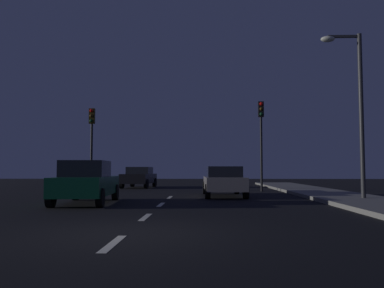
# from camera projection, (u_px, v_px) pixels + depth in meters

# --- Properties ---
(ground_plane) EXTENTS (80.00, 80.00, 0.00)m
(ground_plane) POSITION_uv_depth(u_px,v_px,m) (163.00, 203.00, 14.98)
(ground_plane) COLOR black
(sidewalk_curb_right) EXTENTS (3.00, 40.00, 0.15)m
(sidewalk_curb_right) POSITION_uv_depth(u_px,v_px,m) (365.00, 202.00, 14.76)
(sidewalk_curb_right) COLOR gray
(sidewalk_curb_right) RESTS_ON ground_plane
(lane_stripe_nearest) EXTENTS (0.16, 1.60, 0.01)m
(lane_stripe_nearest) POSITION_uv_depth(u_px,v_px,m) (113.00, 243.00, 6.80)
(lane_stripe_nearest) COLOR silver
(lane_stripe_nearest) RESTS_ON ground_plane
(lane_stripe_second) EXTENTS (0.16, 1.60, 0.01)m
(lane_stripe_second) POSITION_uv_depth(u_px,v_px,m) (145.00, 217.00, 10.59)
(lane_stripe_second) COLOR silver
(lane_stripe_second) RESTS_ON ground_plane
(lane_stripe_third) EXTENTS (0.16, 1.60, 0.01)m
(lane_stripe_third) POSITION_uv_depth(u_px,v_px,m) (161.00, 205.00, 14.38)
(lane_stripe_third) COLOR silver
(lane_stripe_third) RESTS_ON ground_plane
(lane_stripe_fourth) EXTENTS (0.16, 1.60, 0.01)m
(lane_stripe_fourth) POSITION_uv_depth(u_px,v_px,m) (170.00, 197.00, 18.17)
(lane_stripe_fourth) COLOR silver
(lane_stripe_fourth) RESTS_ON ground_plane
(traffic_signal_left) EXTENTS (0.32, 0.38, 4.87)m
(traffic_signal_left) POSITION_uv_depth(u_px,v_px,m) (92.00, 133.00, 23.61)
(traffic_signal_left) COLOR black
(traffic_signal_left) RESTS_ON ground_plane
(traffic_signal_right) EXTENTS (0.32, 0.38, 5.23)m
(traffic_signal_right) POSITION_uv_depth(u_px,v_px,m) (261.00, 129.00, 23.33)
(traffic_signal_right) COLOR black
(traffic_signal_right) RESTS_ON ground_plane
(car_stopped_ahead) EXTENTS (1.98, 4.65, 1.40)m
(car_stopped_ahead) POSITION_uv_depth(u_px,v_px,m) (224.00, 181.00, 18.89)
(car_stopped_ahead) COLOR gray
(car_stopped_ahead) RESTS_ON ground_plane
(car_adjacent_lane) EXTENTS (2.11, 4.50, 1.59)m
(car_adjacent_lane) POSITION_uv_depth(u_px,v_px,m) (86.00, 182.00, 14.86)
(car_adjacent_lane) COLOR #0F4C2D
(car_adjacent_lane) RESTS_ON ground_plane
(car_oncoming_far) EXTENTS (2.11, 4.07, 1.44)m
(car_oncoming_far) POSITION_uv_depth(u_px,v_px,m) (139.00, 177.00, 27.95)
(car_oncoming_far) COLOR black
(car_oncoming_far) RESTS_ON ground_plane
(street_lamp_right) EXTENTS (1.63, 0.36, 6.70)m
(street_lamp_right) POSITION_uv_depth(u_px,v_px,m) (355.00, 99.00, 15.92)
(street_lamp_right) COLOR #2D2D30
(street_lamp_right) RESTS_ON ground_plane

